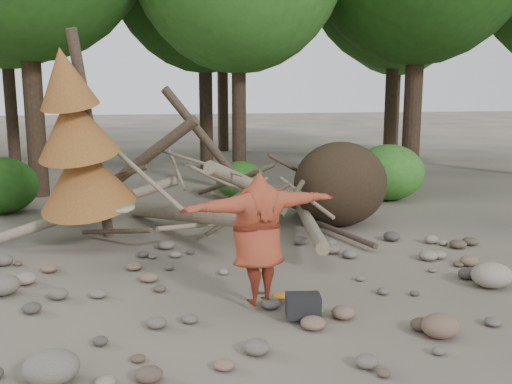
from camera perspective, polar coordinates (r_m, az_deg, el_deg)
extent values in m
plane|color=#514C44|center=(8.98, 1.44, -10.58)|extent=(120.00, 120.00, 0.00)
ellipsoid|color=#332619|center=(13.42, 8.44, 0.80)|extent=(2.20, 1.87, 1.98)
cylinder|color=gray|center=(12.20, -6.85, -2.24)|extent=(2.61, 5.11, 1.08)
cylinder|color=gray|center=(12.86, 0.98, 0.08)|extent=(3.18, 3.71, 1.90)
cylinder|color=brown|center=(12.92, -12.54, 2.13)|extent=(3.08, 1.91, 2.49)
cylinder|color=gray|center=(12.50, 5.23, -2.84)|extent=(1.13, 4.98, 0.43)
cylinder|color=brown|center=(13.14, -4.26, 4.25)|extent=(2.39, 1.03, 2.89)
cylinder|color=gray|center=(12.50, -16.15, -1.58)|extent=(3.71, 0.86, 1.20)
cylinder|color=#4C3F30|center=(12.06, -13.89, -3.85)|extent=(1.52, 1.70, 0.49)
cylinder|color=gray|center=(12.97, -1.80, -0.28)|extent=(1.57, 0.85, 0.69)
cylinder|color=#4C3F30|center=(13.71, 4.48, 1.98)|extent=(1.92, 1.25, 1.10)
cylinder|color=gray|center=(12.51, -8.02, 2.47)|extent=(0.37, 1.42, 0.85)
cylinder|color=#4C3F30|center=(12.45, 8.25, -3.92)|extent=(0.79, 2.54, 0.12)
cylinder|color=gray|center=(11.66, -5.65, -3.32)|extent=(1.78, 1.11, 0.29)
cylinder|color=#4C3F30|center=(12.08, -16.12, 5.22)|extent=(0.67, 1.13, 4.35)
cone|color=brown|center=(11.86, -16.84, 1.68)|extent=(2.06, 2.13, 1.86)
cone|color=brown|center=(11.56, -17.72, 6.41)|extent=(1.71, 1.78, 1.65)
cone|color=brown|center=(11.37, -18.57, 10.84)|extent=(1.23, 1.30, 1.41)
cylinder|color=#38281C|center=(18.01, -21.71, 13.79)|extent=(0.56, 0.56, 8.96)
cylinder|color=#38281C|center=(17.60, -1.73, 11.63)|extent=(0.44, 0.44, 7.14)
cylinder|color=#38281C|center=(20.07, 15.70, 14.42)|extent=(0.60, 0.60, 9.45)
cylinder|color=#38281C|center=(22.19, -23.53, 11.10)|extent=(0.42, 0.42, 7.56)
cylinder|color=#38281C|center=(22.52, -5.10, 13.14)|extent=(0.52, 0.52, 8.54)
cylinder|color=#38281C|center=(24.07, 13.50, 12.23)|extent=(0.50, 0.50, 8.12)
cylinder|color=#38281C|center=(28.95, -3.37, 12.78)|extent=(0.54, 0.54, 8.75)
cylinder|color=#38281C|center=(30.95, 13.88, 11.51)|extent=(0.46, 0.46, 7.84)
ellipsoid|color=#215316|center=(16.02, -24.06, 0.59)|extent=(1.80, 1.80, 1.44)
ellipsoid|color=#2C691E|center=(16.41, -1.59, 1.16)|extent=(1.40, 1.40, 1.12)
ellipsoid|color=#377C26|center=(16.81, 13.15, 1.94)|extent=(2.00, 2.00, 1.60)
imported|color=#943821|center=(8.30, 0.21, -4.68)|extent=(2.48, 1.19, 1.95)
cylinder|color=#94835D|center=(7.77, -12.93, -1.64)|extent=(0.31, 0.31, 0.11)
cube|color=black|center=(8.16, 4.73, -11.64)|extent=(0.51, 0.38, 0.32)
ellipsoid|color=#326126|center=(8.28, 5.50, -11.95)|extent=(0.40, 0.33, 0.15)
ellipsoid|color=#AC651D|center=(8.82, 2.51, -10.62)|extent=(0.29, 0.24, 0.11)
ellipsoid|color=#6E665C|center=(6.94, -19.81, -16.16)|extent=(0.62, 0.56, 0.37)
ellipsoid|color=brown|center=(8.01, 17.96, -12.63)|extent=(0.51, 0.46, 0.31)
ellipsoid|color=gray|center=(10.14, 22.51, -7.69)|extent=(0.67, 0.61, 0.40)
ellipsoid|color=#676057|center=(9.89, -24.05, -8.49)|extent=(0.54, 0.49, 0.33)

